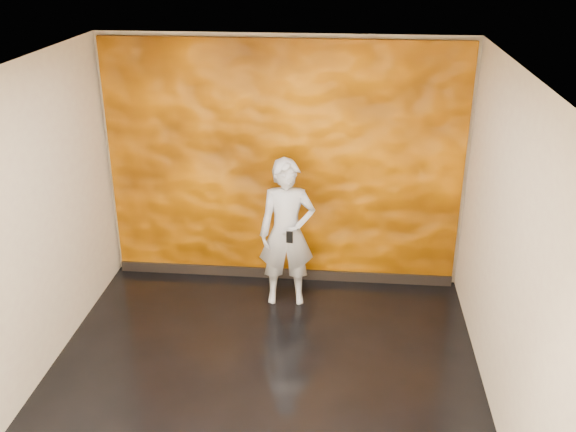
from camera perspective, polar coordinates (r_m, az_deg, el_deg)
name	(u,v)px	position (r m, az deg, el deg)	size (l,w,h in m)	color
room	(259,243)	(5.27, -2.63, -2.38)	(4.02, 4.02, 2.81)	black
feature_wall	(283,166)	(7.08, -0.43, 4.45)	(3.90, 0.06, 2.75)	orange
baseboard	(283,273)	(7.58, -0.43, -5.11)	(3.90, 0.04, 0.12)	black
man	(287,233)	(6.80, -0.10, -1.52)	(0.60, 0.39, 1.63)	#9096A0
phone	(290,237)	(6.54, 0.14, -1.89)	(0.07, 0.01, 0.13)	black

